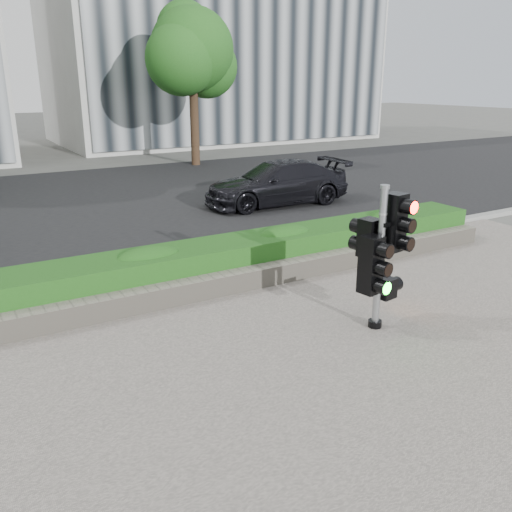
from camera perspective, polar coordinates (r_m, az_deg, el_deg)
name	(u,v)px	position (r m, az deg, el deg)	size (l,w,h in m)	color
ground	(294,336)	(7.77, 4.04, -8.41)	(120.00, 120.00, 0.00)	#51514C
sidewalk	(430,428)	(6.17, 17.83, -16.90)	(16.00, 11.00, 0.03)	#9E9389
road	(102,203)	(16.57, -15.89, 5.36)	(60.00, 13.00, 0.02)	black
curb	(200,269)	(10.29, -5.87, -1.32)	(60.00, 0.25, 0.12)	gray
stone_wall	(231,282)	(9.19, -2.62, -2.74)	(12.00, 0.32, 0.34)	gray
hedge	(214,262)	(9.68, -4.44, -0.61)	(12.00, 1.00, 0.68)	#378729
building_right	(211,34)	(34.26, -4.74, 22.27)	(18.00, 10.00, 12.00)	#B7B7B2
tree_right	(191,53)	(23.30, -6.84, 20.47)	(4.10, 3.58, 6.53)	black
traffic_signal	(380,250)	(7.78, 12.90, 0.58)	(0.75, 0.59, 2.09)	black
car_dark	(277,183)	(15.68, 2.19, 7.69)	(1.73, 4.25, 1.23)	black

